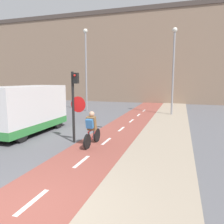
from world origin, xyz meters
name	(u,v)px	position (x,y,z in m)	size (l,w,h in m)	color
ground_plane	(16,216)	(0.00, 0.00, 0.00)	(120.00, 120.00, 0.00)	#5B5B60
bike_lane	(17,215)	(0.00, 0.01, 0.01)	(2.30, 60.00, 0.02)	brown
building_row_background	(157,57)	(0.00, 24.54, 5.38)	(60.00, 5.20, 10.74)	#89705B
traffic_light_pole	(75,99)	(-1.22, 5.01, 1.87)	(0.67, 0.25, 3.02)	black
street_lamp_far	(86,62)	(-4.72, 13.93, 4.17)	(0.36, 0.36, 6.83)	gray
street_lamp_sidewalk	(174,62)	(2.38, 13.85, 3.96)	(0.36, 0.36, 6.43)	gray
cyclist_near	(92,129)	(-0.37, 4.75, 0.70)	(0.46, 1.64, 1.43)	black
van	(26,110)	(-4.33, 5.77, 1.17)	(1.92, 4.56, 2.37)	silver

